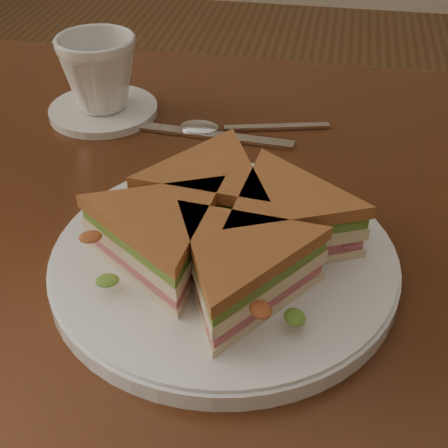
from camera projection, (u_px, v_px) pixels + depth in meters
name	position (u px, v px, depth m)	size (l,w,h in m)	color
table	(209.00, 284.00, 0.69)	(1.20, 0.80, 0.75)	#33170B
plate	(224.00, 262.00, 0.55)	(0.31, 0.31, 0.02)	white
sandwich_wedges	(224.00, 229.00, 0.53)	(0.29, 0.29, 0.06)	beige
crisps_mound	(224.00, 232.00, 0.53)	(0.09, 0.09, 0.05)	#B64D17
spoon	(218.00, 128.00, 0.76)	(0.18, 0.06, 0.01)	silver
knife	(200.00, 134.00, 0.75)	(0.22, 0.03, 0.00)	silver
saucer	(104.00, 110.00, 0.80)	(0.14, 0.14, 0.01)	white
coffee_cup	(99.00, 73.00, 0.76)	(0.10, 0.10, 0.09)	white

